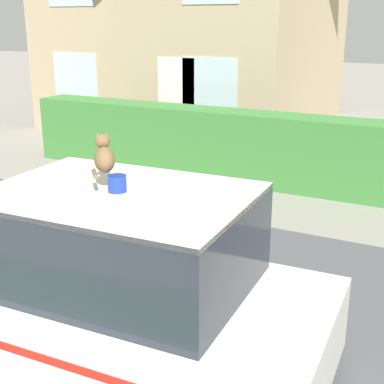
{
  "coord_description": "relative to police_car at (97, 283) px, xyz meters",
  "views": [
    {
      "loc": [
        2.53,
        -0.61,
        2.94
      ],
      "look_at": [
        -0.19,
        4.59,
        1.05
      ],
      "focal_mm": 50.0,
      "sensor_mm": 36.0,
      "label": 1
    }
  ],
  "objects": [
    {
      "name": "garden_hedge",
      "position": [
        -0.13,
        5.84,
        -0.1
      ],
      "size": [
        11.05,
        0.78,
        1.33
      ],
      "primitive_type": "cube",
      "color": "#3D7F38",
      "rests_on": "ground"
    },
    {
      "name": "police_car",
      "position": [
        0.0,
        0.0,
        0.0
      ],
      "size": [
        4.37,
        1.91,
        1.75
      ],
      "rotation": [
        0.0,
        0.0,
        3.19
      ],
      "color": "black",
      "rests_on": "road_strip"
    },
    {
      "name": "cat",
      "position": [
        0.1,
        0.06,
        1.13
      ],
      "size": [
        0.29,
        0.36,
        0.31
      ],
      "rotation": [
        0.0,
        0.0,
        2.31
      ],
      "color": "brown",
      "rests_on": "police_car"
    },
    {
      "name": "road_strip",
      "position": [
        0.14,
        1.2,
        -0.76
      ],
      "size": [
        28.0,
        5.12,
        0.01
      ],
      "primitive_type": "cube",
      "color": "#4C4C51",
      "rests_on": "ground"
    }
  ]
}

